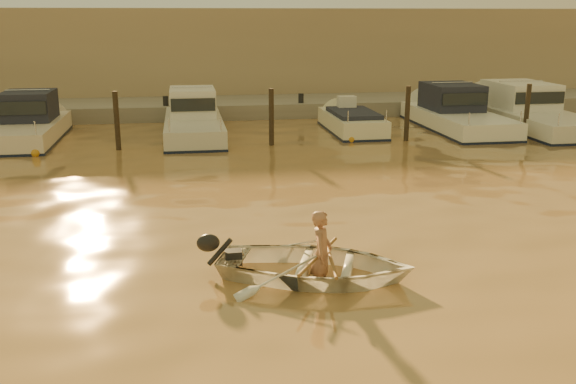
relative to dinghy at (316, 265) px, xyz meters
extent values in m
plane|color=olive|center=(1.08, -1.77, -0.23)|extent=(160.00, 160.00, 0.00)
imported|color=silver|center=(0.00, 0.00, 0.00)|extent=(4.02, 3.43, 0.71)
imported|color=#9D6A4E|center=(0.09, -0.03, 0.23)|extent=(0.53, 0.65, 1.53)
cylinder|color=brown|center=(0.24, -0.08, 0.19)|extent=(0.33, 2.09, 0.13)
cylinder|color=brown|center=(0.05, -0.02, 0.19)|extent=(1.09, 1.86, 0.13)
cylinder|color=#2D2319|center=(-4.42, 12.03, 0.67)|extent=(0.18, 0.18, 2.20)
cylinder|color=#2D2319|center=(0.88, 12.03, 0.67)|extent=(0.18, 0.18, 2.20)
cylinder|color=#2D2319|center=(5.88, 12.03, 0.67)|extent=(0.18, 0.18, 2.20)
cylinder|color=#2D2319|center=(10.58, 12.03, 0.67)|extent=(0.18, 0.18, 2.20)
sphere|color=#C58217|center=(-7.01, 11.41, -0.13)|extent=(0.30, 0.30, 0.30)
sphere|color=white|center=(-1.05, 11.19, -0.13)|extent=(0.30, 0.30, 0.30)
sphere|color=#C47E17|center=(3.81, 12.10, -0.13)|extent=(0.30, 0.30, 0.30)
sphere|color=white|center=(9.22, 11.30, -0.13)|extent=(0.30, 0.30, 0.30)
cube|color=gray|center=(1.08, 19.73, -0.08)|extent=(52.00, 4.00, 1.00)
cube|color=#9E8466|center=(1.08, 25.23, 2.17)|extent=(46.00, 7.00, 4.80)
camera|label=1|loc=(-2.16, -10.23, 4.20)|focal=40.00mm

